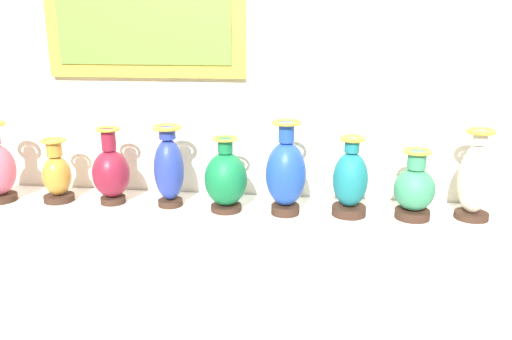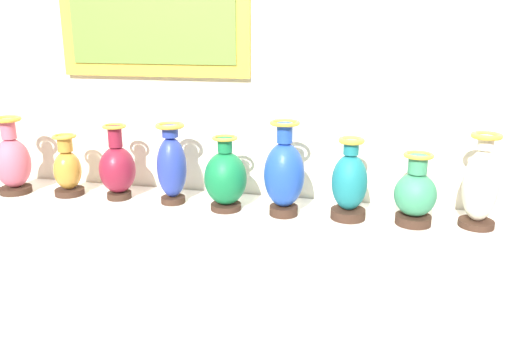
{
  "view_description": "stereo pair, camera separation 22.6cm",
  "coord_description": "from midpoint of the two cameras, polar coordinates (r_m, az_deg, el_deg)",
  "views": [
    {
      "loc": [
        0.28,
        -2.16,
        1.81
      ],
      "look_at": [
        0.0,
        0.0,
        1.21
      ],
      "focal_mm": 35.82,
      "sensor_mm": 36.0,
      "label": 1
    },
    {
      "loc": [
        0.51,
        -2.12,
        1.81
      ],
      "look_at": [
        0.0,
        0.0,
        1.21
      ],
      "focal_mm": 35.82,
      "sensor_mm": 36.0,
      "label": 2
    }
  ],
  "objects": [
    {
      "name": "display_shelf",
      "position": [
        2.53,
        -2.65,
        -15.4
      ],
      "size": [
        2.66,
        0.38,
        1.03
      ],
      "primitive_type": "cube",
      "color": "silver",
      "rests_on": "ground_plane"
    },
    {
      "name": "back_wall",
      "position": [
        2.46,
        -2.1,
        6.21
      ],
      "size": [
        5.06,
        0.14,
        2.83
      ],
      "color": "beige",
      "rests_on": "ground_plane"
    },
    {
      "name": "vase_ochre",
      "position": [
        2.59,
        -23.72,
        -0.53
      ],
      "size": [
        0.14,
        0.14,
        0.3
      ],
      "color": "#382319",
      "rests_on": "display_shelf"
    },
    {
      "name": "vase_burgundy",
      "position": [
        2.46,
        -18.45,
        -0.26
      ],
      "size": [
        0.17,
        0.17,
        0.36
      ],
      "color": "#382319",
      "rests_on": "display_shelf"
    },
    {
      "name": "vase_cobalt",
      "position": [
        2.35,
        -12.45,
        0.22
      ],
      "size": [
        0.14,
        0.14,
        0.37
      ],
      "color": "#382319",
      "rests_on": "display_shelf"
    },
    {
      "name": "vase_emerald",
      "position": [
        2.25,
        -6.27,
        -1.05
      ],
      "size": [
        0.19,
        0.19,
        0.33
      ],
      "color": "#382319",
      "rests_on": "display_shelf"
    },
    {
      "name": "vase_sapphire",
      "position": [
        2.19,
        0.4,
        -0.41
      ],
      "size": [
        0.17,
        0.17,
        0.41
      ],
      "color": "#382319",
      "rests_on": "display_shelf"
    },
    {
      "name": "vase_teal",
      "position": [
        2.2,
        7.61,
        -1.25
      ],
      "size": [
        0.15,
        0.15,
        0.35
      ],
      "color": "#382319",
      "rests_on": "display_shelf"
    },
    {
      "name": "vase_jade",
      "position": [
        2.22,
        14.52,
        -2.14
      ],
      "size": [
        0.17,
        0.17,
        0.3
      ],
      "color": "#382319",
      "rests_on": "display_shelf"
    },
    {
      "name": "vase_ivory",
      "position": [
        2.28,
        20.76,
        -0.95
      ],
      "size": [
        0.14,
        0.14,
        0.39
      ],
      "color": "#382319",
      "rests_on": "display_shelf"
    }
  ]
}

